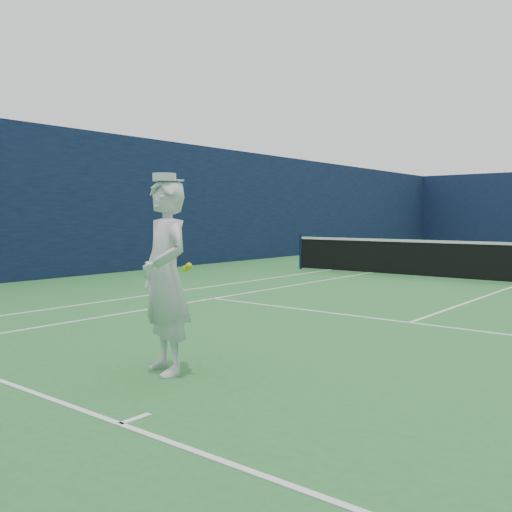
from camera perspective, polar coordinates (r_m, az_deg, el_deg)
The scene contains 1 object.
tennis_player at distance 5.98m, azimuth -9.04°, elevation -2.03°, with size 0.85×0.72×2.08m.
Camera 1 is at (3.58, -14.63, 1.64)m, focal length 40.00 mm.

